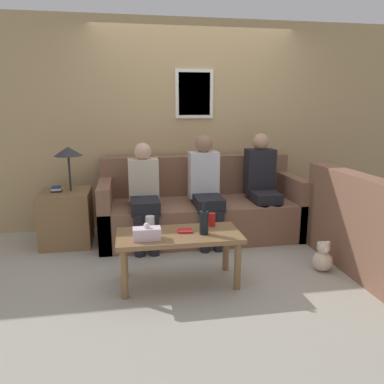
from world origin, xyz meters
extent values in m
plane|color=#ADA899|center=(0.00, 0.00, 0.00)|extent=(16.00, 16.00, 0.00)
cube|color=tan|center=(0.00, 1.06, 1.30)|extent=(9.00, 0.06, 2.60)
cube|color=silver|center=(0.00, 1.01, 1.70)|extent=(0.48, 0.02, 0.60)
cube|color=beige|center=(0.00, 1.01, 1.70)|extent=(0.40, 0.01, 0.52)
cube|color=brown|center=(0.00, 0.50, 0.22)|extent=(2.38, 0.95, 0.45)
cube|color=brown|center=(0.00, 0.88, 0.69)|extent=(2.38, 0.20, 0.49)
cube|color=brown|center=(-1.12, 0.50, 0.36)|extent=(0.14, 0.95, 0.72)
cube|color=brown|center=(1.12, 0.50, 0.36)|extent=(0.14, 0.95, 0.72)
cube|color=brown|center=(1.24, -0.77, 0.69)|extent=(0.20, 1.70, 0.49)
cube|color=brown|center=(1.61, 0.01, 0.36)|extent=(0.95, 0.14, 0.72)
cube|color=olive|center=(-0.44, -0.68, 0.45)|extent=(1.08, 0.51, 0.04)
cylinder|color=olive|center=(-0.92, -0.88, 0.21)|extent=(0.06, 0.06, 0.43)
cylinder|color=olive|center=(0.04, -0.88, 0.21)|extent=(0.06, 0.06, 0.43)
cylinder|color=olive|center=(-0.92, -0.49, 0.21)|extent=(0.06, 0.06, 0.43)
cylinder|color=olive|center=(0.04, -0.49, 0.21)|extent=(0.06, 0.06, 0.43)
cube|color=olive|center=(-1.57, 0.52, 0.31)|extent=(0.55, 0.55, 0.62)
cylinder|color=#262628|center=(-1.50, 0.52, 0.83)|extent=(0.02, 0.02, 0.42)
cone|color=#2D2D33|center=(-1.50, 0.52, 1.07)|extent=(0.31, 0.31, 0.10)
cube|color=black|center=(-1.65, 0.49, 0.63)|extent=(0.11, 0.08, 0.02)
cube|color=beige|center=(-1.65, 0.49, 0.65)|extent=(0.11, 0.09, 0.02)
cube|color=navy|center=(-1.65, 0.49, 0.67)|extent=(0.10, 0.08, 0.02)
cylinder|color=black|center=(-0.22, -0.73, 0.57)|extent=(0.08, 0.08, 0.20)
cylinder|color=black|center=(-0.22, -0.73, 0.71)|extent=(0.03, 0.03, 0.09)
cylinder|color=silver|center=(-0.67, -0.49, 0.52)|extent=(0.08, 0.08, 0.11)
cube|color=red|center=(-0.38, -0.65, 0.48)|extent=(0.14, 0.12, 0.02)
cylinder|color=red|center=(-0.11, -0.52, 0.53)|extent=(0.07, 0.07, 0.12)
cube|color=silver|center=(-0.72, -0.78, 0.52)|extent=(0.23, 0.12, 0.10)
sphere|color=white|center=(-0.72, -0.78, 0.59)|extent=(0.05, 0.05, 0.05)
cube|color=black|center=(-0.68, 0.24, 0.50)|extent=(0.31, 0.49, 0.14)
cylinder|color=black|center=(-0.76, 0.00, 0.22)|extent=(0.11, 0.11, 0.45)
cylinder|color=black|center=(-0.61, 0.00, 0.22)|extent=(0.11, 0.11, 0.45)
cube|color=beige|center=(-0.68, 0.49, 0.73)|extent=(0.34, 0.22, 0.47)
sphere|color=tan|center=(-0.68, 0.49, 1.05)|extent=(0.19, 0.19, 0.19)
cube|color=black|center=(0.02, 0.25, 0.50)|extent=(0.31, 0.49, 0.14)
cylinder|color=black|center=(-0.06, 0.00, 0.22)|extent=(0.11, 0.11, 0.45)
cylinder|color=black|center=(0.10, 0.00, 0.22)|extent=(0.11, 0.11, 0.45)
cube|color=silver|center=(0.02, 0.49, 0.76)|extent=(0.34, 0.22, 0.54)
sphere|color=#8C664C|center=(0.02, 0.49, 1.13)|extent=(0.21, 0.21, 0.21)
cube|color=black|center=(0.73, 0.33, 0.50)|extent=(0.31, 0.41, 0.14)
cylinder|color=black|center=(0.65, 0.12, 0.22)|extent=(0.11, 0.11, 0.45)
cylinder|color=black|center=(0.80, 0.12, 0.22)|extent=(0.11, 0.11, 0.45)
cube|color=black|center=(0.73, 0.54, 0.77)|extent=(0.34, 0.22, 0.55)
sphere|color=tan|center=(0.73, 0.54, 1.14)|extent=(0.20, 0.20, 0.20)
sphere|color=beige|center=(0.96, -0.66, 0.10)|extent=(0.19, 0.19, 0.19)
sphere|color=beige|center=(0.96, -0.66, 0.23)|extent=(0.12, 0.12, 0.12)
sphere|color=beige|center=(0.92, -0.66, 0.28)|extent=(0.04, 0.04, 0.04)
sphere|color=beige|center=(1.00, -0.66, 0.28)|extent=(0.04, 0.04, 0.04)
sphere|color=#FFEAD1|center=(0.96, -0.71, 0.23)|extent=(0.05, 0.05, 0.05)
camera|label=1|loc=(-0.84, -3.76, 1.56)|focal=35.00mm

